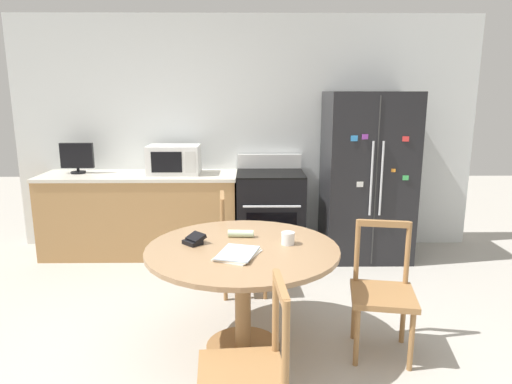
% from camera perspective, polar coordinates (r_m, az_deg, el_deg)
% --- Properties ---
extents(ground_plane, '(14.00, 14.00, 0.00)m').
position_cam_1_polar(ground_plane, '(3.14, -1.72, -22.03)').
color(ground_plane, '#B2ADA3').
extents(back_wall, '(5.20, 0.10, 2.60)m').
position_cam_1_polar(back_wall, '(5.26, -1.32, 7.28)').
color(back_wall, silver).
rests_on(back_wall, ground_plane).
extents(kitchen_counter, '(2.12, 0.64, 0.90)m').
position_cam_1_polar(kitchen_counter, '(5.19, -14.16, -2.70)').
color(kitchen_counter, '#AD7F4C').
rests_on(kitchen_counter, ground_plane).
extents(refrigerator, '(0.90, 0.77, 1.78)m').
position_cam_1_polar(refrigerator, '(5.03, 13.66, 1.96)').
color(refrigerator, black).
rests_on(refrigerator, ground_plane).
extents(oven_range, '(0.72, 0.68, 1.08)m').
position_cam_1_polar(oven_range, '(5.03, 1.79, -2.61)').
color(oven_range, black).
rests_on(oven_range, ground_plane).
extents(microwave, '(0.55, 0.37, 0.31)m').
position_cam_1_polar(microwave, '(5.01, -10.20, 4.01)').
color(microwave, white).
rests_on(microwave, kitchen_counter).
extents(countertop_tv, '(0.35, 0.16, 0.33)m').
position_cam_1_polar(countertop_tv, '(5.33, -21.46, 4.07)').
color(countertop_tv, black).
rests_on(countertop_tv, kitchen_counter).
extents(dining_table, '(1.30, 1.30, 0.75)m').
position_cam_1_polar(dining_table, '(3.13, -1.61, -9.14)').
color(dining_table, '#997551').
rests_on(dining_table, ground_plane).
extents(dining_chair_right, '(0.49, 0.49, 0.90)m').
position_cam_1_polar(dining_chair_right, '(3.29, 15.53, -12.07)').
color(dining_chair_right, '#9E7042').
rests_on(dining_chair_right, ground_plane).
extents(dining_chair_far, '(0.45, 0.45, 0.90)m').
position_cam_1_polar(dining_chair_far, '(4.08, -1.91, -6.70)').
color(dining_chair_far, '#9E7042').
rests_on(dining_chair_far, ground_plane).
extents(dining_chair_near, '(0.45, 0.45, 0.90)m').
position_cam_1_polar(dining_chair_near, '(2.38, -1.10, -21.79)').
color(dining_chair_near, '#9E7042').
rests_on(dining_chair_near, ground_plane).
extents(candle_glass, '(0.09, 0.09, 0.09)m').
position_cam_1_polar(candle_glass, '(3.14, 4.01, -5.89)').
color(candle_glass, silver).
rests_on(candle_glass, dining_table).
extents(folded_napkin, '(0.19, 0.07, 0.05)m').
position_cam_1_polar(folded_napkin, '(3.29, -1.90, -5.21)').
color(folded_napkin, beige).
rests_on(folded_napkin, dining_table).
extents(wallet, '(0.17, 0.17, 0.07)m').
position_cam_1_polar(wallet, '(3.17, -7.72, -5.96)').
color(wallet, black).
rests_on(wallet, dining_table).
extents(mail_stack, '(0.32, 0.36, 0.02)m').
position_cam_1_polar(mail_stack, '(2.93, -2.33, -7.75)').
color(mail_stack, white).
rests_on(mail_stack, dining_table).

